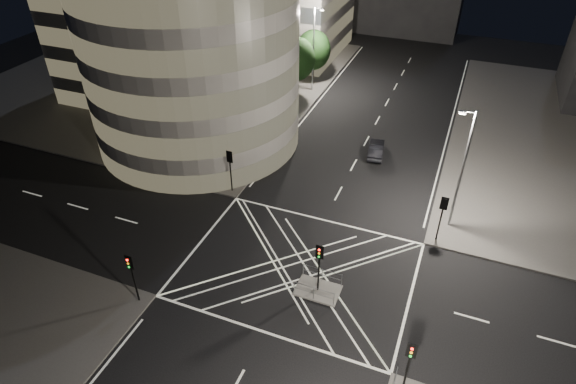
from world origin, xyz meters
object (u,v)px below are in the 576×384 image
at_px(traffic_signal_fr, 443,211).
at_px(traffic_signal_nr, 410,359).
at_px(street_lamp_right_far, 462,168).
at_px(central_island, 318,290).
at_px(street_lamp_left_near, 248,109).
at_px(sedan, 376,149).
at_px(traffic_signal_island, 319,260).
at_px(street_lamp_left_far, 314,47).
at_px(traffic_signal_fl, 230,164).
at_px(traffic_signal_nl, 131,270).

relative_size(traffic_signal_fr, traffic_signal_nr, 1.00).
xyz_separation_m(traffic_signal_nr, street_lamp_right_far, (0.64, 15.80, 2.63)).
bearing_deg(street_lamp_right_far, central_island, -125.30).
height_order(street_lamp_left_near, sedan, street_lamp_left_near).
bearing_deg(street_lamp_right_far, traffic_signal_nr, -92.30).
height_order(street_lamp_right_far, sedan, street_lamp_right_far).
height_order(traffic_signal_island, street_lamp_left_far, street_lamp_left_far).
relative_size(traffic_signal_fl, street_lamp_left_near, 0.40).
relative_size(traffic_signal_island, street_lamp_left_far, 0.40).
distance_m(central_island, traffic_signal_nr, 9.08).
relative_size(traffic_signal_nl, street_lamp_left_near, 0.40).
xyz_separation_m(traffic_signal_island, sedan, (-0.50, 19.12, -2.25)).
bearing_deg(central_island, traffic_signal_fl, 142.46).
xyz_separation_m(central_island, traffic_signal_fl, (-10.80, 8.30, 2.84)).
distance_m(traffic_signal_island, street_lamp_left_near, 17.89).
bearing_deg(traffic_signal_fl, street_lamp_left_far, 91.57).
height_order(traffic_signal_fr, street_lamp_left_near, street_lamp_left_near).
bearing_deg(traffic_signal_island, traffic_signal_nl, -153.86).
distance_m(traffic_signal_nr, sedan, 25.59).
xyz_separation_m(traffic_signal_nl, street_lamp_right_far, (18.24, 15.80, 2.63)).
relative_size(central_island, street_lamp_left_far, 0.30).
distance_m(traffic_signal_fl, street_lamp_right_far, 18.55).
bearing_deg(traffic_signal_fl, traffic_signal_island, -37.54).
bearing_deg(street_lamp_left_near, central_island, -49.73).
xyz_separation_m(central_island, street_lamp_left_far, (-11.44, 31.50, 5.47)).
distance_m(traffic_signal_fl, sedan, 15.11).
height_order(traffic_signal_fr, traffic_signal_island, same).
relative_size(traffic_signal_island, street_lamp_right_far, 0.40).
bearing_deg(street_lamp_left_far, sedan, -48.54).
bearing_deg(traffic_signal_island, traffic_signal_fl, 142.46).
relative_size(traffic_signal_nr, sedan, 1.00).
bearing_deg(street_lamp_left_near, street_lamp_left_far, 90.00).
relative_size(street_lamp_left_near, sedan, 2.49).
xyz_separation_m(traffic_signal_nr, traffic_signal_island, (-6.80, 5.30, 0.00)).
relative_size(street_lamp_right_far, sedan, 2.49).
distance_m(traffic_signal_nl, street_lamp_left_near, 18.99).
relative_size(traffic_signal_fr, street_lamp_left_far, 0.40).
relative_size(central_island, traffic_signal_fl, 0.75).
relative_size(traffic_signal_nr, traffic_signal_island, 1.00).
xyz_separation_m(traffic_signal_nl, traffic_signal_fr, (17.60, 13.60, 0.00)).
bearing_deg(street_lamp_left_far, traffic_signal_nr, -63.64).
distance_m(central_island, street_lamp_right_far, 13.98).
bearing_deg(street_lamp_right_far, street_lamp_left_far, 131.94).
xyz_separation_m(traffic_signal_island, street_lamp_left_far, (-11.44, 31.50, 2.63)).
bearing_deg(traffic_signal_fl, traffic_signal_fr, 0.00).
bearing_deg(traffic_signal_fr, sedan, 124.00).
bearing_deg(central_island, street_lamp_left_near, 130.27).
bearing_deg(traffic_signal_fl, sedan, 46.42).
xyz_separation_m(traffic_signal_island, street_lamp_left_near, (-11.44, 13.50, 2.63)).
relative_size(traffic_signal_fr, street_lamp_left_near, 0.40).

